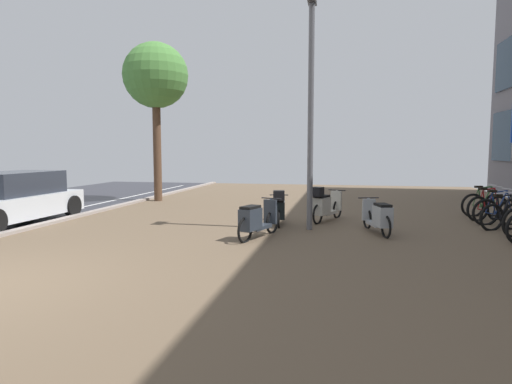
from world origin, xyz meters
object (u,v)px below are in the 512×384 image
Objects in this scene: bicycle_rack_08 at (484,205)px; scooter_far at (256,220)px; bicycle_rack_06 at (498,212)px; parked_car_near at (12,199)px; bicycle_rack_07 at (488,208)px; scooter_near at (325,205)px; bicycle_rack_05 at (503,216)px; scooter_extra at (379,217)px; scooter_mid at (279,209)px; street_tree at (156,77)px; lamp_post at (311,102)px.

scooter_far is at bearing -142.92° from bicycle_rack_08.
bicycle_rack_06 is 0.35× the size of parked_car_near.
bicycle_rack_06 is 1.07× the size of bicycle_rack_07.
scooter_near is at bearing -165.49° from bicycle_rack_07.
scooter_near is (-4.34, 0.38, 0.12)m from bicycle_rack_05.
bicycle_rack_08 is at bearing 22.73° from scooter_near.
bicycle_rack_08 is 0.81× the size of scooter_extra.
scooter_mid is (-5.62, -1.91, 0.08)m from bicycle_rack_07.
bicycle_rack_06 is at bearing -88.40° from bicycle_rack_07.
bicycle_rack_05 is 2.32m from bicycle_rack_08.
bicycle_rack_07 reaches higher than bicycle_rack_08.
bicycle_rack_07 is at bearing -13.49° from street_tree.
lamp_post is (-4.80, -1.64, 2.77)m from bicycle_rack_06.
parked_car_near reaches higher than scooter_extra.
scooter_near reaches higher than scooter_far.
bicycle_rack_08 is 13.34m from parked_car_near.
parked_car_near is (-12.53, -1.51, 0.32)m from bicycle_rack_05.
bicycle_rack_05 is 0.22× the size of lamp_post.
scooter_mid is 1.04× the size of scooter_extra.
bicycle_rack_07 is 0.73× the size of scooter_mid.
street_tree reaches higher than bicycle_rack_07.
bicycle_rack_07 reaches higher than scooter_mid.
bicycle_rack_06 is at bearing 18.88° from lamp_post.
bicycle_rack_06 is (0.14, 0.77, 0.01)m from bicycle_rack_05.
bicycle_rack_08 is 0.24× the size of lamp_post.
scooter_near is 2.01m from scooter_extra.
street_tree reaches higher than lamp_post.
scooter_extra is 0.30× the size of lamp_post.
scooter_extra is (-3.29, -3.45, 0.05)m from bicycle_rack_08.
bicycle_rack_08 is 0.23× the size of street_tree.
scooter_far is (-5.99, -4.53, 0.07)m from bicycle_rack_08.
bicycle_rack_06 is 5.75m from scooter_mid.
bicycle_rack_06 is 3.70m from scooter_extra.
bicycle_rack_05 is at bearing 3.89° from scooter_mid.
bicycle_rack_05 is 0.31× the size of parked_car_near.
street_tree is (-6.56, 3.80, 4.27)m from scooter_near.
bicycle_rack_06 is 12.88m from parked_car_near.
scooter_mid is 1.86m from scooter_far.
street_tree reaches higher than scooter_mid.
bicycle_rack_08 reaches higher than scooter_extra.
parked_car_near is (-9.50, -0.37, 0.26)m from scooter_extra.
street_tree is at bearing 145.94° from scooter_extra.
bicycle_rack_07 is at bearing 14.51° from scooter_near.
scooter_far is 0.44× the size of parked_car_near.
lamp_post is (1.08, 1.35, 2.70)m from scooter_far.
parked_car_near is at bearing -170.85° from scooter_mid.
parked_car_near is at bearing -169.81° from bicycle_rack_06.
parked_car_near is at bearing -166.46° from bicycle_rack_07.
bicycle_rack_07 is 0.74× the size of scooter_near.
parked_car_near is at bearing -173.14° from bicycle_rack_05.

